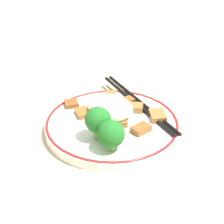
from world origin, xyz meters
name	(u,v)px	position (x,y,z in m)	size (l,w,h in m)	color
ground_plane	(112,130)	(0.00, 0.00, 0.00)	(3.00, 3.00, 0.00)	#C6B28E
plate	(112,125)	(0.00, 0.00, 0.01)	(0.23, 0.23, 0.02)	white
rice_mound	(111,108)	(0.01, -0.01, 0.04)	(0.08, 0.06, 0.04)	white
broccoli_back_left	(98,121)	(-0.01, 0.05, 0.05)	(0.04, 0.04, 0.06)	#72AD4C
broccoli_back_center	(111,134)	(-0.04, 0.07, 0.04)	(0.04, 0.04, 0.05)	#72AD4C
meat_near_front	(135,108)	(-0.02, -0.05, 0.02)	(0.03, 0.03, 0.01)	#9E6633
meat_near_left	(71,104)	(0.09, -0.01, 0.02)	(0.03, 0.03, 0.01)	brown
meat_near_right	(158,116)	(-0.06, -0.05, 0.02)	(0.04, 0.04, 0.01)	#9E6633
meat_near_back	(120,121)	(-0.02, 0.00, 0.02)	(0.03, 0.03, 0.01)	#9E6633
meat_on_rice_edge	(111,98)	(0.04, -0.06, 0.02)	(0.04, 0.04, 0.01)	#9E6633
meat_mid_left	(142,128)	(-0.06, 0.00, 0.02)	(0.03, 0.04, 0.01)	brown
meat_mid_right	(127,101)	(0.01, -0.07, 0.02)	(0.03, 0.03, 0.01)	brown
meat_far_scatter	(83,113)	(0.06, 0.01, 0.02)	(0.04, 0.04, 0.01)	#995B28
chopsticks	(138,103)	(-0.01, -0.08, 0.02)	(0.22, 0.14, 0.01)	black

